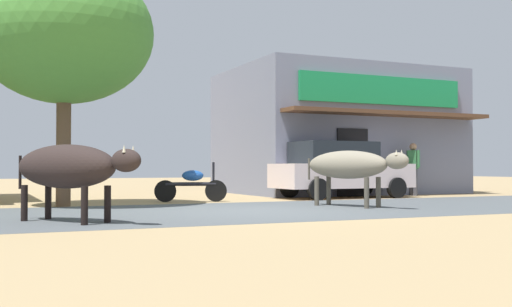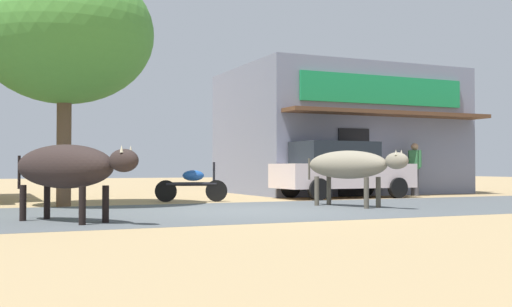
# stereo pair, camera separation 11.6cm
# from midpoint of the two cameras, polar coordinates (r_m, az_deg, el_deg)

# --- Properties ---
(ground) EXTENTS (80.00, 80.00, 0.00)m
(ground) POSITION_cam_midpoint_polar(r_m,az_deg,el_deg) (12.92, -0.66, -5.25)
(ground) COLOR #9B8259
(asphalt_road) EXTENTS (72.00, 5.66, 0.00)m
(asphalt_road) POSITION_cam_midpoint_polar(r_m,az_deg,el_deg) (12.92, -0.66, -5.25)
(asphalt_road) COLOR #484E51
(asphalt_road) RESTS_ON ground
(storefront_right_club) EXTENTS (7.52, 6.46, 4.29)m
(storefront_right_club) POSITION_cam_midpoint_polar(r_m,az_deg,el_deg) (22.50, 7.66, 1.93)
(storefront_right_club) COLOR slate
(storefront_right_club) RESTS_ON ground
(roadside_tree) EXTENTS (4.11, 4.11, 5.66)m
(roadside_tree) POSITION_cam_midpoint_polar(r_m,az_deg,el_deg) (15.35, -16.89, 10.44)
(roadside_tree) COLOR brown
(roadside_tree) RESTS_ON ground
(parked_hatchback_car) EXTENTS (4.19, 1.90, 1.64)m
(parked_hatchback_car) POSITION_cam_midpoint_polar(r_m,az_deg,el_deg) (18.38, 7.94, -1.43)
(parked_hatchback_car) COLOR silver
(parked_hatchback_car) RESTS_ON ground
(parked_motorcycle) EXTENTS (1.83, 0.58, 1.03)m
(parked_motorcycle) POSITION_cam_midpoint_polar(r_m,az_deg,el_deg) (16.25, -5.63, -2.81)
(parked_motorcycle) COLOR black
(parked_motorcycle) RESTS_ON ground
(cow_near_brown) EXTENTS (1.94, 2.49, 1.28)m
(cow_near_brown) POSITION_cam_midpoint_polar(r_m,az_deg,el_deg) (10.68, -16.64, -1.20)
(cow_near_brown) COLOR #2B211E
(cow_near_brown) RESTS_ON ground
(cow_far_dark) EXTENTS (1.33, 2.72, 1.28)m
(cow_far_dark) POSITION_cam_midpoint_polar(r_m,az_deg,el_deg) (14.31, 8.77, -1.08)
(cow_far_dark) COLOR gray
(cow_far_dark) RESTS_ON ground
(pedestrian_by_shop) EXTENTS (0.47, 0.61, 1.66)m
(pedestrian_by_shop) POSITION_cam_midpoint_polar(r_m,az_deg,el_deg) (20.24, 14.48, -1.01)
(pedestrian_by_shop) COLOR #3F3F47
(pedestrian_by_shop) RESTS_ON ground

